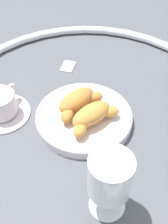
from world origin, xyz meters
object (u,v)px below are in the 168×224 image
croissant_small (92,116)px  sugar_packet (68,66)px  pastry_plate (84,117)px  coffee_cup_near (1,106)px  juice_glass_left (110,179)px  croissant_large (78,102)px

croissant_small → sugar_packet: (-0.08, -0.23, -0.04)m
sugar_packet → pastry_plate: bearing=26.2°
croissant_small → coffee_cup_near: size_ratio=1.01×
coffee_cup_near → juice_glass_left: 0.35m
croissant_large → coffee_cup_near: size_ratio=0.99×
pastry_plate → juice_glass_left: juice_glass_left is taller
croissant_large → juice_glass_left: bearing=69.0°
coffee_cup_near → juice_glass_left: juice_glass_left is taller
pastry_plate → juice_glass_left: 0.23m
sugar_packet → croissant_small: bearing=29.2°
pastry_plate → croissant_small: croissant_small is taller
pastry_plate → sugar_packet: 0.21m
coffee_cup_near → sugar_packet: bearing=-163.9°
pastry_plate → sugar_packet: bearing=-112.4°
coffee_cup_near → juice_glass_left: (-0.06, 0.33, 0.07)m
pastry_plate → coffee_cup_near: 0.20m
pastry_plate → sugar_packet: (-0.08, -0.20, -0.01)m
croissant_small → juice_glass_left: juice_glass_left is taller
coffee_cup_near → croissant_small: bearing=132.7°
coffee_cup_near → pastry_plate: bearing=138.4°
croissant_large → croissant_small: 0.06m
pastry_plate → croissant_small: size_ratio=1.66×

